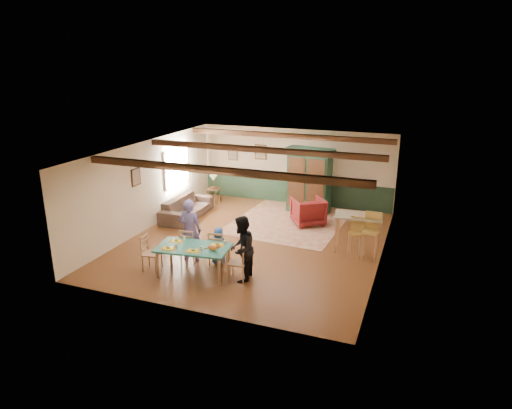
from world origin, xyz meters
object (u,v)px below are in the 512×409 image
(armoire, at_px, (309,181))
(sofa, at_px, (187,207))
(bar_stool_right, at_px, (371,237))
(armchair, at_px, (308,211))
(dining_table, at_px, (194,261))
(person_woman, at_px, (242,249))
(bar_stool_left, at_px, (355,238))
(person_child, at_px, (219,246))
(dining_chair_far_left, at_px, (189,245))
(cat, at_px, (213,247))
(end_table, at_px, (214,195))
(table_lamp, at_px, (213,182))
(dining_chair_far_right, at_px, (218,248))
(person_man, at_px, (190,230))
(counter_table, at_px, (357,233))
(dining_chair_end_left, at_px, (152,253))
(dining_chair_end_right, at_px, (238,262))

(armoire, bearing_deg, sofa, -143.67)
(armoire, height_order, bar_stool_right, armoire)
(armchair, bearing_deg, dining_table, 34.73)
(person_woman, height_order, bar_stool_left, person_woman)
(person_child, distance_m, bar_stool_left, 3.58)
(dining_table, height_order, dining_chair_far_left, dining_chair_far_left)
(dining_table, relative_size, bar_stool_left, 1.62)
(cat, bearing_deg, person_woman, 8.13)
(end_table, xyz_separation_m, table_lamp, (0.00, 0.00, 0.51))
(dining_chair_far_right, relative_size, cat, 2.64)
(armoire, distance_m, end_table, 3.62)
(armoire, relative_size, armchair, 2.35)
(dining_chair_far_left, distance_m, person_man, 0.38)
(dining_table, relative_size, person_man, 1.04)
(dining_chair_far_left, xyz_separation_m, sofa, (-1.79, 3.07, -0.12))
(end_table, relative_size, counter_table, 0.43)
(armoire, xyz_separation_m, table_lamp, (-3.52, -0.14, -0.33))
(armoire, distance_m, table_lamp, 3.54)
(armchair, bearing_deg, armoire, -110.57)
(bar_stool_right, bearing_deg, bar_stool_left, -178.73)
(sofa, bearing_deg, armoire, -62.74)
(dining_table, xyz_separation_m, dining_chair_end_left, (-1.10, -0.14, 0.10))
(bar_stool_left, bearing_deg, dining_chair_far_right, -148.95)
(dining_table, xyz_separation_m, person_child, (0.29, 0.81, 0.12))
(dining_chair_far_right, height_order, table_lamp, table_lamp)
(end_table, bearing_deg, dining_chair_end_left, -79.52)
(person_woman, height_order, counter_table, person_woman)
(dining_chair_end_right, xyz_separation_m, armchair, (0.58, 4.32, -0.03))
(dining_chair_far_right, xyz_separation_m, bar_stool_left, (3.17, 1.71, 0.08))
(person_woman, bearing_deg, bar_stool_left, 128.05)
(person_man, relative_size, person_woman, 1.05)
(end_table, xyz_separation_m, bar_stool_right, (6.00, -3.08, 0.36))
(person_woman, relative_size, end_table, 2.98)
(dining_chair_far_right, height_order, person_man, person_man)
(bar_stool_right, bearing_deg, dining_table, -145.46)
(end_table, bearing_deg, sofa, -93.63)
(person_child, relative_size, armoire, 0.44)
(dining_chair_far_right, distance_m, sofa, 3.92)
(dining_chair_far_left, relative_size, end_table, 1.72)
(dining_table, height_order, dining_chair_end_right, dining_chair_end_right)
(person_man, bearing_deg, counter_table, -158.65)
(dining_chair_end_left, height_order, dining_chair_end_right, same)
(person_child, bearing_deg, sofa, -55.89)
(person_child, bearing_deg, cat, 99.46)
(armchair, bearing_deg, bar_stool_left, 96.99)
(dining_chair_far_right, bearing_deg, dining_table, 60.95)
(armchair, bearing_deg, dining_chair_end_right, 47.68)
(dining_chair_far_left, distance_m, end_table, 5.17)
(end_table, bearing_deg, dining_table, -68.79)
(sofa, bearing_deg, end_table, -4.70)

